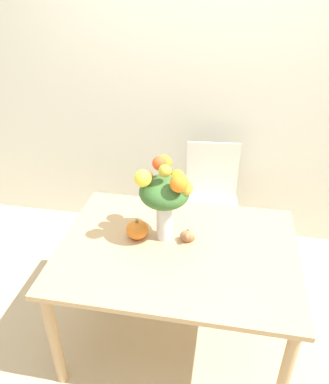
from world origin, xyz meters
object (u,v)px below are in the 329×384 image
pumpkin (137,230)px  turkey_figurine (188,235)px  flower_vase (165,193)px  dining_chair_near_window (211,202)px

pumpkin → turkey_figurine: size_ratio=1.12×
flower_vase → dining_chair_near_window: bearing=74.4°
flower_vase → pumpkin: (-0.15, -0.03, -0.25)m
pumpkin → dining_chair_near_window: bearing=65.4°
pumpkin → turkey_figurine: pumpkin is taller
dining_chair_near_window → pumpkin: bearing=-119.8°
flower_vase → turkey_figurine: size_ratio=4.33×
flower_vase → turkey_figurine: (0.13, 0.00, -0.26)m
dining_chair_near_window → flower_vase: bearing=-110.8°
pumpkin → dining_chair_near_window: size_ratio=0.14×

